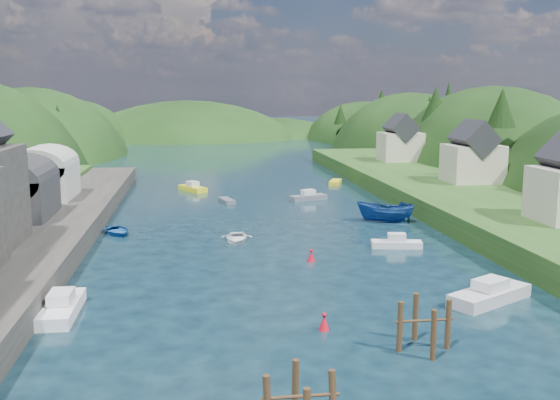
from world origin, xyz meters
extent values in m
plane|color=black|center=(0.00, 50.00, 0.00)|extent=(600.00, 600.00, 0.00)
ellipsoid|color=black|center=(-45.00, 118.00, -8.43)|extent=(44.00, 75.56, 48.19)
ellipsoid|color=black|center=(-45.00, 160.00, -6.82)|extent=(44.00, 75.56, 39.00)
ellipsoid|color=black|center=(45.00, 75.00, -8.40)|extent=(36.00, 75.56, 48.00)
ellipsoid|color=black|center=(45.00, 118.00, -7.78)|extent=(36.00, 75.56, 44.49)
ellipsoid|color=black|center=(45.00, 160.00, -6.30)|extent=(36.00, 75.56, 36.00)
ellipsoid|color=black|center=(-10.00, 170.00, -10.00)|extent=(80.00, 60.00, 44.00)
ellipsoid|color=black|center=(18.00, 180.00, -12.00)|extent=(70.00, 56.00, 36.00)
cone|color=black|center=(-39.83, 85.29, 8.30)|extent=(5.28, 5.28, 4.93)
cone|color=black|center=(-42.61, 97.13, 12.26)|extent=(4.77, 4.77, 6.45)
cone|color=black|center=(-35.57, 101.89, 8.96)|extent=(4.07, 4.07, 5.93)
cone|color=black|center=(-42.03, 115.94, 9.53)|extent=(4.56, 4.56, 7.64)
cone|color=black|center=(-40.88, 126.38, 8.06)|extent=(4.75, 4.75, 5.45)
cone|color=black|center=(-38.46, 135.29, 8.93)|extent=(4.27, 4.27, 7.14)
cone|color=black|center=(34.62, 51.67, 12.23)|extent=(4.07, 4.07, 5.49)
cone|color=black|center=(41.33, 61.48, 8.13)|extent=(3.40, 3.40, 5.73)
cone|color=black|center=(42.58, 73.99, 11.21)|extent=(4.94, 4.94, 8.35)
cone|color=black|center=(36.20, 79.92, 12.21)|extent=(5.25, 5.25, 6.33)
cone|color=black|center=(44.04, 92.89, 12.56)|extent=(3.36, 3.36, 8.18)
cone|color=black|center=(44.01, 103.12, 10.41)|extent=(4.57, 4.57, 6.51)
cone|color=black|center=(42.46, 119.56, 9.47)|extent=(3.59, 3.59, 7.06)
cone|color=black|center=(39.84, 125.66, 11.90)|extent=(4.14, 4.14, 6.62)
cone|color=black|center=(32.47, 139.67, 8.42)|extent=(3.83, 3.83, 5.53)
cube|color=#2D2D30|center=(-26.00, 33.00, 4.00)|extent=(7.00, 9.00, 4.00)
cylinder|color=#2D2D30|center=(-26.00, 33.00, 6.00)|extent=(7.00, 9.00, 7.00)
cube|color=#B2B2A8|center=(-26.00, 45.00, 4.00)|extent=(7.00, 9.00, 4.00)
cylinder|color=#B2B2A8|center=(-26.00, 45.00, 6.00)|extent=(7.00, 9.00, 7.00)
cube|color=#234719|center=(25.00, 40.00, 1.20)|extent=(16.00, 120.00, 2.40)
cube|color=beige|center=(29.00, 48.00, 4.90)|extent=(7.00, 6.00, 5.00)
cube|color=black|center=(29.00, 48.00, 8.24)|extent=(5.15, 6.24, 5.15)
cube|color=beige|center=(28.00, 75.00, 4.90)|extent=(7.00, 6.00, 5.00)
cube|color=black|center=(28.00, 75.00, 8.24)|extent=(5.15, 6.24, 5.15)
cylinder|color=#382314|center=(-3.95, -5.53, 1.02)|extent=(0.32, 0.32, 3.24)
cylinder|color=#382314|center=(-3.95, -6.95, 1.59)|extent=(3.40, 0.16, 0.16)
cylinder|color=#382314|center=(5.77, 0.54, 1.14)|extent=(0.32, 0.32, 3.48)
cylinder|color=#382314|center=(4.36, 1.94, 1.14)|extent=(0.32, 0.32, 3.48)
cylinder|color=#382314|center=(2.95, 0.54, 1.14)|extent=(0.32, 0.32, 3.48)
cylinder|color=#382314|center=(4.36, -0.87, 1.14)|extent=(0.32, 0.32, 3.48)
cylinder|color=#382314|center=(4.36, 0.54, 1.73)|extent=(3.38, 0.16, 0.16)
cone|color=#B50E1C|center=(-0.56, 4.24, 0.45)|extent=(0.70, 0.70, 0.90)
sphere|color=#B50E1C|center=(-0.56, 4.24, 0.95)|extent=(0.30, 0.30, 0.30)
cone|color=#B50E1C|center=(1.57, 19.80, 0.45)|extent=(0.70, 0.70, 0.90)
sphere|color=#B50E1C|center=(1.57, 19.80, 0.95)|extent=(0.30, 0.30, 0.30)
cube|color=yellow|center=(-8.51, 60.52, 0.34)|extent=(4.31, 5.52, 0.75)
cube|color=silver|center=(-8.51, 60.52, 1.10)|extent=(2.04, 2.25, 0.70)
cube|color=white|center=(-17.00, 9.17, 0.40)|extent=(2.11, 6.29, 0.88)
cube|color=silver|center=(-17.00, 9.17, 1.23)|extent=(1.46, 2.21, 0.70)
imported|color=#194B8D|center=(-16.25, 32.98, 0.34)|extent=(4.94, 5.64, 0.97)
cube|color=silver|center=(11.89, 7.78, 0.42)|extent=(6.94, 5.22, 0.94)
cube|color=silver|center=(11.89, 7.78, 1.29)|extent=(2.81, 2.50, 0.70)
cube|color=slate|center=(6.98, 50.49, 0.32)|extent=(5.30, 3.21, 0.70)
cube|color=silver|center=(6.98, 50.49, 1.05)|extent=(2.04, 1.67, 0.70)
imported|color=navy|center=(12.87, 35.00, 1.08)|extent=(6.77, 3.98, 2.46)
cube|color=yellow|center=(13.98, 64.71, 0.28)|extent=(2.96, 4.69, 0.62)
imported|color=white|center=(-4.29, 28.21, 0.30)|extent=(3.55, 4.67, 0.91)
cube|color=#565A62|center=(-4.03, 50.06, 0.24)|extent=(2.13, 3.93, 0.52)
cube|color=silver|center=(10.42, 23.54, 0.29)|extent=(4.88, 2.43, 0.65)
cube|color=silver|center=(10.42, 23.54, 1.00)|extent=(1.81, 1.38, 0.70)
camera|label=1|loc=(-8.20, -31.25, 14.30)|focal=40.00mm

